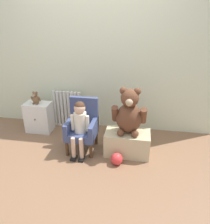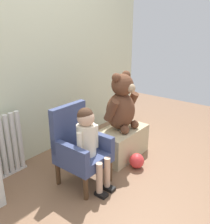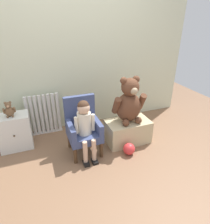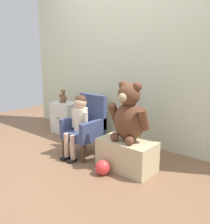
{
  "view_description": "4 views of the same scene",
  "coord_description": "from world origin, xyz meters",
  "px_view_note": "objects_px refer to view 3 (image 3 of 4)",
  "views": [
    {
      "loc": [
        0.71,
        -2.13,
        1.78
      ],
      "look_at": [
        0.27,
        0.44,
        0.6
      ],
      "focal_mm": 35.0,
      "sensor_mm": 36.0,
      "label": 1
    },
    {
      "loc": [
        -1.49,
        -0.98,
        1.42
      ],
      "look_at": [
        0.28,
        0.43,
        0.6
      ],
      "focal_mm": 40.0,
      "sensor_mm": 36.0,
      "label": 2
    },
    {
      "loc": [
        -0.57,
        -1.69,
        1.65
      ],
      "look_at": [
        0.24,
        0.44,
        0.52
      ],
      "focal_mm": 32.0,
      "sensor_mm": 36.0,
      "label": 3
    },
    {
      "loc": [
        2.02,
        -1.63,
        1.22
      ],
      "look_at": [
        0.25,
        0.46,
        0.58
      ],
      "focal_mm": 40.0,
      "sensor_mm": 36.0,
      "label": 4
    }
  ],
  "objects_px": {
    "child_armchair": "(83,127)",
    "large_teddy_bear": "(129,102)",
    "small_teddy_bear": "(9,110)",
    "small_dresser": "(15,132)",
    "low_bench": "(128,131)",
    "toy_ball": "(129,149)",
    "child_figure": "(85,121)",
    "radiator": "(44,115)"
  },
  "relations": [
    {
      "from": "low_bench",
      "to": "large_teddy_bear",
      "type": "distance_m",
      "value": 0.44
    },
    {
      "from": "large_teddy_bear",
      "to": "toy_ball",
      "type": "relative_size",
      "value": 4.06
    },
    {
      "from": "child_figure",
      "to": "large_teddy_bear",
      "type": "bearing_deg",
      "value": 9.09
    },
    {
      "from": "radiator",
      "to": "small_teddy_bear",
      "type": "height_order",
      "value": "small_teddy_bear"
    },
    {
      "from": "toy_ball",
      "to": "child_armchair",
      "type": "bearing_deg",
      "value": 150.15
    },
    {
      "from": "small_dresser",
      "to": "child_figure",
      "type": "xyz_separation_m",
      "value": [
        0.83,
        -0.49,
        0.25
      ]
    },
    {
      "from": "child_figure",
      "to": "small_dresser",
      "type": "bearing_deg",
      "value": 149.39
    },
    {
      "from": "large_teddy_bear",
      "to": "small_dresser",
      "type": "bearing_deg",
      "value": 165.12
    },
    {
      "from": "small_teddy_bear",
      "to": "small_dresser",
      "type": "bearing_deg",
      "value": 81.25
    },
    {
      "from": "toy_ball",
      "to": "small_dresser",
      "type": "bearing_deg",
      "value": 153.44
    },
    {
      "from": "small_teddy_bear",
      "to": "toy_ball",
      "type": "distance_m",
      "value": 1.59
    },
    {
      "from": "child_armchair",
      "to": "small_dresser",
      "type": "bearing_deg",
      "value": 155.61
    },
    {
      "from": "child_armchair",
      "to": "small_teddy_bear",
      "type": "distance_m",
      "value": 0.94
    },
    {
      "from": "small_dresser",
      "to": "toy_ball",
      "type": "xyz_separation_m",
      "value": [
        1.36,
        -0.68,
        -0.17
      ]
    },
    {
      "from": "radiator",
      "to": "small_dresser",
      "type": "xyz_separation_m",
      "value": [
        -0.4,
        -0.24,
        -0.07
      ]
    },
    {
      "from": "low_bench",
      "to": "small_teddy_bear",
      "type": "height_order",
      "value": "small_teddy_bear"
    },
    {
      "from": "small_dresser",
      "to": "low_bench",
      "type": "bearing_deg",
      "value": -15.49
    },
    {
      "from": "child_armchair",
      "to": "child_figure",
      "type": "xyz_separation_m",
      "value": [
        -0.0,
        -0.12,
        0.14
      ]
    },
    {
      "from": "small_dresser",
      "to": "toy_ball",
      "type": "height_order",
      "value": "small_dresser"
    },
    {
      "from": "radiator",
      "to": "small_teddy_bear",
      "type": "relative_size",
      "value": 3.09
    },
    {
      "from": "small_teddy_bear",
      "to": "toy_ball",
      "type": "height_order",
      "value": "small_teddy_bear"
    },
    {
      "from": "child_figure",
      "to": "small_teddy_bear",
      "type": "distance_m",
      "value": 0.96
    },
    {
      "from": "small_dresser",
      "to": "radiator",
      "type": "bearing_deg",
      "value": 30.82
    },
    {
      "from": "small_dresser",
      "to": "low_bench",
      "type": "height_order",
      "value": "small_dresser"
    },
    {
      "from": "radiator",
      "to": "low_bench",
      "type": "bearing_deg",
      "value": -31.29
    },
    {
      "from": "radiator",
      "to": "child_figure",
      "type": "height_order",
      "value": "child_figure"
    },
    {
      "from": "low_bench",
      "to": "toy_ball",
      "type": "relative_size",
      "value": 3.92
    },
    {
      "from": "small_teddy_bear",
      "to": "child_armchair",
      "type": "bearing_deg",
      "value": -23.18
    },
    {
      "from": "child_armchair",
      "to": "small_teddy_bear",
      "type": "xyz_separation_m",
      "value": [
        -0.84,
        0.36,
        0.22
      ]
    },
    {
      "from": "large_teddy_bear",
      "to": "toy_ball",
      "type": "height_order",
      "value": "large_teddy_bear"
    },
    {
      "from": "large_teddy_bear",
      "to": "low_bench",
      "type": "bearing_deg",
      "value": -107.81
    },
    {
      "from": "large_teddy_bear",
      "to": "radiator",
      "type": "bearing_deg",
      "value": 149.44
    },
    {
      "from": "small_dresser",
      "to": "low_bench",
      "type": "distance_m",
      "value": 1.52
    },
    {
      "from": "low_bench",
      "to": "small_dresser",
      "type": "bearing_deg",
      "value": 164.51
    },
    {
      "from": "child_figure",
      "to": "low_bench",
      "type": "relative_size",
      "value": 1.24
    },
    {
      "from": "small_dresser",
      "to": "child_armchair",
      "type": "relative_size",
      "value": 0.66
    },
    {
      "from": "large_teddy_bear",
      "to": "small_teddy_bear",
      "type": "bearing_deg",
      "value": 165.87
    },
    {
      "from": "child_armchair",
      "to": "child_figure",
      "type": "height_order",
      "value": "child_figure"
    },
    {
      "from": "small_dresser",
      "to": "small_teddy_bear",
      "type": "bearing_deg",
      "value": -98.75
    },
    {
      "from": "child_figure",
      "to": "toy_ball",
      "type": "height_order",
      "value": "child_figure"
    },
    {
      "from": "child_armchair",
      "to": "large_teddy_bear",
      "type": "distance_m",
      "value": 0.68
    },
    {
      "from": "child_armchair",
      "to": "small_teddy_bear",
      "type": "height_order",
      "value": "child_armchair"
    }
  ]
}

